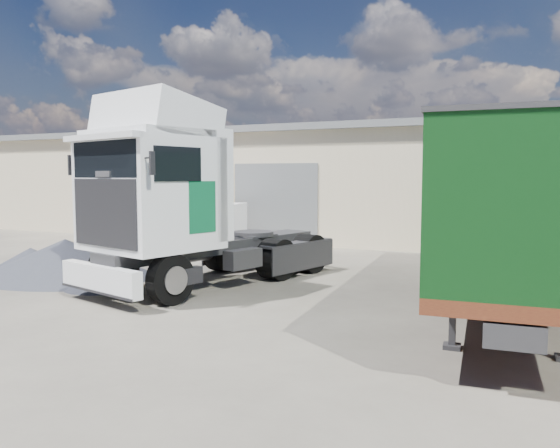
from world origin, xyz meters
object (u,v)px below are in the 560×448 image
at_px(bare_tree, 131,108).
at_px(panel_van, 207,228).
at_px(tractor_unit, 181,210).
at_px(box_trailer, 504,202).
at_px(orange_skip, 149,221).

xyz_separation_m(bare_tree, panel_van, (14.45, -13.19, -6.95)).
distance_m(tractor_unit, panel_van, 7.37).
relative_size(tractor_unit, box_trailer, 0.66).
distance_m(tractor_unit, orange_skip, 11.58).
height_order(box_trailer, panel_van, box_trailer).
bearing_deg(tractor_unit, orange_skip, 147.38).
xyz_separation_m(bare_tree, tractor_unit, (17.68, -19.72, -5.78)).
bearing_deg(bare_tree, orange_skip, -48.06).
xyz_separation_m(tractor_unit, box_trailer, (7.95, 1.55, 0.28)).
bearing_deg(orange_skip, bare_tree, 113.11).
bearing_deg(orange_skip, box_trailer, -43.09).
bearing_deg(bare_tree, panel_van, -42.38).
xyz_separation_m(bare_tree, box_trailer, (25.63, -18.17, -5.50)).
bearing_deg(bare_tree, tractor_unit, -48.13).
bearing_deg(panel_van, orange_skip, 143.84).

